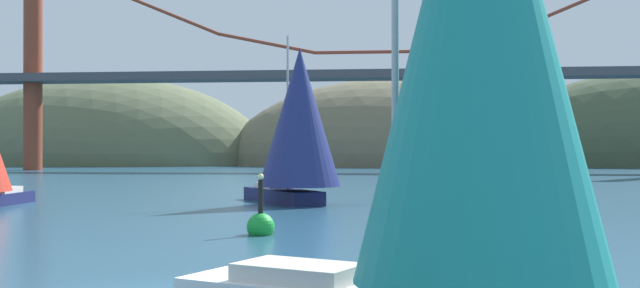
% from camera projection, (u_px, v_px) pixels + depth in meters
% --- Properties ---
extents(headland_center, '(70.09, 44.00, 34.51)m').
position_uv_depth(headland_center, '(400.00, 165.00, 151.07)').
color(headland_center, '#6B664C').
rests_on(headland_center, ground_plane).
extents(headland_left, '(68.52, 44.00, 35.83)m').
position_uv_depth(headland_left, '(107.00, 164.00, 157.56)').
color(headland_left, '#5B6647').
rests_on(headland_left, ground_plane).
extents(suspension_bridge, '(137.68, 6.00, 35.66)m').
position_uv_depth(suspension_bridge, '(365.00, 65.00, 111.92)').
color(suspension_bridge, brown).
rests_on(suspension_bridge, ground_plane).
extents(sailboat_teal_sail, '(9.30, 6.47, 11.10)m').
position_uv_depth(sailboat_teal_sail, '(474.00, 38.00, 13.99)').
color(sailboat_teal_sail, white).
rests_on(sailboat_teal_sail, ground_plane).
extents(sailboat_navy_sail, '(7.77, 9.28, 10.31)m').
position_uv_depth(sailboat_navy_sail, '(298.00, 122.00, 45.78)').
color(sailboat_navy_sail, '#191E4C').
rests_on(sailboat_navy_sail, ground_plane).
extents(sailboat_green_sail, '(7.17, 6.54, 8.31)m').
position_uv_depth(sailboat_green_sail, '(456.00, 137.00, 50.70)').
color(sailboat_green_sail, navy).
rests_on(sailboat_green_sail, ground_plane).
extents(sailboat_pink_spinnaker, '(8.14, 4.59, 10.50)m').
position_uv_depth(sailboat_pink_spinnaker, '(506.00, 129.00, 69.23)').
color(sailboat_pink_spinnaker, white).
rests_on(sailboat_pink_spinnaker, ground_plane).
extents(channel_buoy, '(1.10, 1.10, 2.64)m').
position_uv_depth(channel_buoy, '(261.00, 225.00, 29.96)').
color(channel_buoy, green).
rests_on(channel_buoy, ground_plane).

